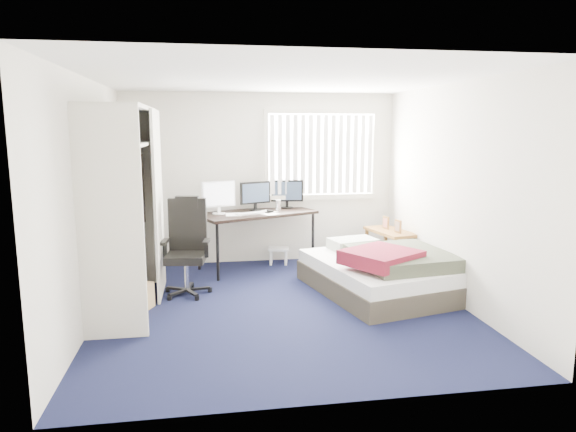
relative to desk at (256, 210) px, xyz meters
The scene contains 10 objects.
ground 1.94m from the desk, 86.13° to the right, with size 4.20×4.20×0.00m, color black.
room_shell 1.88m from the desk, 86.13° to the right, with size 4.20×4.20×4.20m.
window_assembly 1.31m from the desk, 15.79° to the left, with size 1.72×0.09×1.32m.
closet 2.21m from the desk, 136.25° to the right, with size 0.64×1.84×2.22m.
desk is the anchor object (origin of this frame).
office_chair 1.46m from the desk, 132.15° to the right, with size 0.61×0.61×1.17m.
footstool 0.73m from the desk, 15.91° to the left, with size 0.34×0.30×0.25m.
nightstand 1.94m from the desk, 12.74° to the right, with size 0.58×0.89×0.74m.
bed 2.07m from the desk, 45.89° to the right, with size 1.77×2.12×0.62m.
pine_box 2.28m from the desk, 134.75° to the right, with size 0.38×0.29×0.29m, color tan.
Camera 1 is at (-0.82, -5.46, 1.98)m, focal length 32.00 mm.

